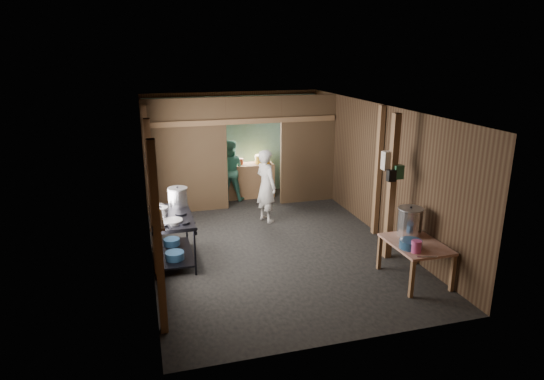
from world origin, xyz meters
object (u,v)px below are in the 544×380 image
object	(u,v)px
prep_table	(414,261)
pink_bucket	(416,246)
yellow_tub	(262,159)
gas_range	(173,238)
stove_pot_large	(178,197)
cook	(266,186)
stock_pot	(410,222)

from	to	relation	value
prep_table	pink_bucket	world-z (taller)	pink_bucket
pink_bucket	yellow_tub	xyz separation A→B (m)	(-0.98, 5.47, 0.22)
gas_range	stove_pot_large	xyz separation A→B (m)	(0.17, 0.50, 0.59)
stove_pot_large	pink_bucket	size ratio (longest dim) A/B	1.94
stove_pot_large	yellow_tub	world-z (taller)	stove_pot_large
pink_bucket	prep_table	bearing A→B (deg)	56.87
stove_pot_large	yellow_tub	distance (m)	3.71
prep_table	cook	distance (m)	3.71
gas_range	pink_bucket	size ratio (longest dim) A/B	7.72
stock_pot	cook	size ratio (longest dim) A/B	0.31
prep_table	stock_pot	bearing A→B (deg)	77.15
gas_range	yellow_tub	size ratio (longest dim) A/B	3.83
stock_pot	yellow_tub	size ratio (longest dim) A/B	1.29
stove_pot_large	stock_pot	world-z (taller)	stove_pot_large
prep_table	gas_range	bearing A→B (deg)	154.22
gas_range	yellow_tub	xyz separation A→B (m)	(2.53, 3.36, 0.53)
gas_range	yellow_tub	world-z (taller)	yellow_tub
gas_range	stock_pot	bearing A→B (deg)	-20.78
yellow_tub	cook	world-z (taller)	cook
stove_pot_large	prep_table	bearing A→B (deg)	-32.97
stock_pot	gas_range	bearing A→B (deg)	159.22
cook	stove_pot_large	bearing A→B (deg)	96.86
gas_range	prep_table	distance (m)	4.12
stove_pot_large	pink_bucket	world-z (taller)	stove_pot_large
stock_pot	cook	xyz separation A→B (m)	(-1.67, 2.97, -0.07)
gas_range	stock_pot	size ratio (longest dim) A/B	2.97
prep_table	stove_pot_large	distance (m)	4.28
stove_pot_large	pink_bucket	distance (m)	4.24
prep_table	stove_pot_large	world-z (taller)	stove_pot_large
prep_table	pink_bucket	bearing A→B (deg)	-123.13
prep_table	stock_pot	size ratio (longest dim) A/B	2.23
stove_pot_large	stock_pot	xyz separation A→B (m)	(3.62, -1.94, -0.15)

